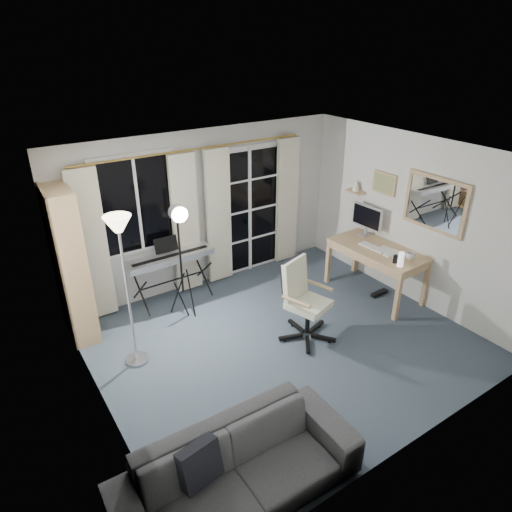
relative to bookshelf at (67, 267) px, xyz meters
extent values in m
cube|color=#36414F|center=(2.13, -1.72, -0.96)|extent=(4.50, 4.00, 0.02)
cube|color=white|center=(1.08, 0.26, 0.55)|extent=(1.20, 0.06, 1.40)
cube|color=black|center=(1.08, 0.23, 0.55)|extent=(1.10, 0.02, 1.30)
cube|color=white|center=(1.08, 0.22, 0.55)|extent=(0.04, 0.03, 1.30)
cube|color=white|center=(2.88, 0.26, 0.07)|extent=(1.32, 0.06, 2.11)
cube|color=black|center=(2.58, 0.23, 0.07)|extent=(0.55, 0.02, 1.95)
cube|color=black|center=(3.18, 0.23, 0.07)|extent=(0.55, 0.02, 1.95)
cube|color=white|center=(2.88, 0.22, 0.07)|extent=(0.05, 0.04, 2.05)
cube|color=white|center=(2.88, 0.22, -0.40)|extent=(1.15, 0.03, 0.03)
cube|color=white|center=(2.88, 0.22, 0.10)|extent=(1.15, 0.03, 0.03)
cube|color=white|center=(2.88, 0.22, 0.60)|extent=(1.15, 0.03, 0.03)
cylinder|color=gold|center=(1.98, 0.18, 1.20)|extent=(3.50, 0.03, 0.03)
cube|color=beige|center=(0.38, 0.16, 0.13)|extent=(0.40, 0.07, 2.10)
cube|color=beige|center=(1.73, 0.16, 0.13)|extent=(0.40, 0.07, 2.10)
cube|color=beige|center=(2.28, 0.16, 0.13)|extent=(0.40, 0.07, 2.10)
cube|color=beige|center=(3.58, 0.16, 0.13)|extent=(0.40, 0.07, 2.10)
cube|color=tan|center=(0.01, -0.44, 0.05)|extent=(0.32, 0.05, 2.01)
cube|color=tan|center=(0.06, 0.47, 0.05)|extent=(0.32, 0.05, 2.01)
cube|color=tan|center=(-0.11, 0.02, 0.05)|extent=(0.07, 0.90, 2.01)
cube|color=tan|center=(0.04, 0.02, -0.92)|extent=(0.36, 0.92, 0.03)
cube|color=tan|center=(0.04, 0.02, -0.55)|extent=(0.36, 0.92, 0.03)
cube|color=tan|center=(0.04, 0.02, -0.17)|extent=(0.36, 0.92, 0.03)
cube|color=tan|center=(0.04, 0.02, 0.21)|extent=(0.36, 0.92, 0.03)
cube|color=tan|center=(0.04, 0.02, 0.59)|extent=(0.36, 0.92, 0.03)
cube|color=tan|center=(0.04, 0.02, 1.02)|extent=(0.36, 0.92, 0.03)
cube|color=beige|center=(0.04, -0.36, -0.41)|extent=(0.23, 0.07, 0.26)
cube|color=olive|center=(0.04, -0.26, -0.44)|extent=(0.23, 0.05, 0.20)
cube|color=#2E2E2E|center=(0.05, -0.18, -0.42)|extent=(0.23, 0.05, 0.23)
cube|color=olive|center=(0.05, -0.10, -0.39)|extent=(0.23, 0.05, 0.30)
cube|color=beige|center=(0.05, -0.02, -0.42)|extent=(0.23, 0.06, 0.23)
cube|color=#B3333A|center=(0.06, 0.07, -0.42)|extent=(0.23, 0.05, 0.24)
cube|color=#365BA2|center=(0.06, 0.15, -0.42)|extent=(0.23, 0.06, 0.24)
cube|color=olive|center=(0.07, 0.24, -0.42)|extent=(0.23, 0.04, 0.23)
cube|color=#B3333A|center=(0.07, 0.31, -0.42)|extent=(0.23, 0.06, 0.24)
cube|color=#2E2E2E|center=(0.07, 0.40, -0.41)|extent=(0.23, 0.04, 0.26)
cube|color=#365BA2|center=(0.04, -0.36, -0.02)|extent=(0.23, 0.04, 0.27)
cube|color=#2E2E2E|center=(0.04, -0.28, -0.02)|extent=(0.23, 0.07, 0.27)
cube|color=#2E2E2E|center=(0.05, -0.18, -0.04)|extent=(0.23, 0.05, 0.23)
cube|color=#365BA2|center=(0.05, -0.11, -0.05)|extent=(0.23, 0.04, 0.22)
cube|color=#365BA2|center=(0.05, -0.04, -0.04)|extent=(0.23, 0.05, 0.23)
cube|color=#2E2E2E|center=(0.06, 0.04, -0.02)|extent=(0.23, 0.04, 0.28)
cube|color=#2E2E2E|center=(0.06, 0.11, -0.05)|extent=(0.23, 0.06, 0.22)
cube|color=#C4DF53|center=(0.07, 0.20, -0.04)|extent=(0.23, 0.05, 0.23)
cube|color=olive|center=(0.07, 0.28, -0.03)|extent=(0.23, 0.04, 0.24)
cube|color=#2E2E2E|center=(0.07, 0.35, -0.04)|extent=(0.23, 0.04, 0.23)
cube|color=#B3333A|center=(0.04, -0.36, 0.37)|extent=(0.23, 0.05, 0.28)
cube|color=#2E2E2E|center=(0.04, -0.28, 0.33)|extent=(0.23, 0.04, 0.22)
cube|color=beige|center=(0.05, -0.21, 0.38)|extent=(0.23, 0.04, 0.30)
cube|color=beige|center=(0.05, -0.14, 0.36)|extent=(0.23, 0.05, 0.27)
cube|color=olive|center=(0.05, -0.06, 0.34)|extent=(0.23, 0.04, 0.22)
cube|color=#365BA2|center=(0.06, 0.01, 0.34)|extent=(0.23, 0.05, 0.23)
cylinder|color=#B2B2B7|center=(0.42, -1.05, -0.94)|extent=(0.29, 0.29, 0.03)
cylinder|color=#B2B2B7|center=(0.42, -1.05, -0.05)|extent=(0.03, 0.03, 1.75)
cone|color=#FFE5B2|center=(0.42, -1.05, 0.85)|extent=(0.31, 0.31, 0.18)
cylinder|color=black|center=(0.87, -0.03, -0.61)|extent=(0.04, 0.62, 0.56)
cylinder|color=black|center=(0.87, -0.03, -0.61)|extent=(0.04, 0.62, 0.56)
cylinder|color=black|center=(1.86, -0.01, -0.61)|extent=(0.04, 0.62, 0.56)
cylinder|color=black|center=(1.86, -0.01, -0.61)|extent=(0.04, 0.62, 0.56)
cylinder|color=black|center=(1.37, -0.02, -0.61)|extent=(0.99, 0.04, 0.02)
cube|color=silver|center=(1.37, -0.02, -0.23)|extent=(1.29, 0.35, 0.09)
cube|color=white|center=(1.37, -0.10, -0.20)|extent=(1.19, 0.16, 0.01)
cube|color=black|center=(1.37, -0.06, -0.19)|extent=(1.15, 0.10, 0.01)
cube|color=black|center=(1.37, 0.08, -0.06)|extent=(0.35, 0.08, 0.21)
cylinder|color=black|center=(1.45, -0.46, -0.65)|extent=(0.04, 0.26, 0.68)
cylinder|color=black|center=(1.29, -0.35, -0.65)|extent=(0.22, 0.16, 0.68)
cylinder|color=black|center=(1.28, -0.55, -0.65)|extent=(0.24, 0.13, 0.68)
cylinder|color=black|center=(1.34, -0.45, 0.02)|extent=(0.03, 0.03, 1.18)
cylinder|color=silver|center=(1.34, -0.51, 0.60)|extent=(0.24, 0.14, 0.23)
cylinder|color=white|center=(1.33, -0.58, 0.60)|extent=(0.20, 0.04, 0.19)
cube|color=black|center=(2.66, -1.76, -0.91)|extent=(0.32, 0.15, 0.04)
cylinder|color=black|center=(2.73, -1.73, -0.93)|extent=(0.06, 0.06, 0.05)
cube|color=black|center=(2.45, -1.60, -0.91)|extent=(0.05, 0.32, 0.04)
cylinder|color=black|center=(2.45, -1.52, -0.93)|extent=(0.06, 0.06, 0.05)
cube|color=black|center=(2.23, -1.75, -0.91)|extent=(0.32, 0.15, 0.04)
cylinder|color=black|center=(2.16, -1.73, -0.93)|extent=(0.06, 0.06, 0.05)
cube|color=black|center=(2.31, -2.00, -0.91)|extent=(0.23, 0.29, 0.04)
cylinder|color=black|center=(2.26, -2.07, -0.93)|extent=(0.06, 0.06, 0.05)
cube|color=black|center=(2.57, -2.01, -0.91)|extent=(0.23, 0.29, 0.04)
cylinder|color=black|center=(2.62, -2.07, -0.93)|extent=(0.06, 0.06, 0.05)
cylinder|color=black|center=(2.44, -1.82, -0.67)|extent=(0.08, 0.08, 0.40)
cube|color=#F3F4CD|center=(2.44, -1.82, -0.45)|extent=(0.58, 0.58, 0.08)
cube|color=#F3F4CD|center=(2.38, -1.61, -0.14)|extent=(0.46, 0.25, 0.53)
cube|color=black|center=(2.36, -1.57, -0.12)|extent=(0.43, 0.22, 0.49)
cylinder|color=tan|center=(2.19, -1.88, -0.29)|extent=(0.16, 0.40, 0.04)
cylinder|color=tan|center=(2.69, -1.73, -0.29)|extent=(0.16, 0.40, 0.04)
cube|color=tan|center=(4.01, -1.50, -0.21)|extent=(0.77, 1.45, 0.04)
cube|color=tan|center=(4.01, -1.50, -0.28)|extent=(0.73, 1.41, 0.10)
cube|color=tan|center=(3.72, -2.18, -0.59)|extent=(0.06, 0.06, 0.72)
cube|color=tan|center=(4.35, -2.15, -0.59)|extent=(0.06, 0.06, 0.72)
cube|color=tan|center=(3.66, -0.84, -0.59)|extent=(0.06, 0.06, 0.72)
cube|color=tan|center=(4.29, -0.82, -0.59)|extent=(0.06, 0.06, 0.72)
cube|color=silver|center=(4.21, -1.05, -0.18)|extent=(0.19, 0.13, 0.02)
cube|color=silver|center=(4.21, -1.05, -0.05)|extent=(0.04, 0.03, 0.22)
cube|color=silver|center=(4.21, -1.05, 0.11)|extent=(0.06, 0.55, 0.34)
cube|color=black|center=(4.19, -1.05, 0.11)|extent=(0.03, 0.51, 0.30)
cube|color=white|center=(3.95, -1.45, -0.18)|extent=(0.16, 0.43, 0.02)
cube|color=white|center=(3.91, -1.75, -0.18)|extent=(0.07, 0.10, 0.02)
cube|color=white|center=(4.06, -1.65, -0.19)|extent=(0.28, 0.34, 0.01)
cube|color=white|center=(4.04, -1.85, -0.19)|extent=(0.22, 0.16, 0.00)
cube|color=black|center=(3.84, -1.96, -0.13)|extent=(0.05, 0.04, 0.12)
cylinder|color=white|center=(3.82, -2.06, -0.09)|extent=(0.08, 0.08, 0.20)
cube|color=black|center=(4.06, -1.60, -0.93)|extent=(0.31, 0.09, 0.05)
imported|color=silver|center=(4.11, -2.00, -0.13)|extent=(0.13, 0.10, 0.12)
cube|color=tan|center=(4.35, -2.07, 0.60)|extent=(0.04, 0.94, 0.74)
cube|color=white|center=(4.33, -2.07, 0.60)|extent=(0.01, 0.84, 0.64)
cube|color=tan|center=(4.36, -1.17, 0.65)|extent=(0.03, 0.42, 0.32)
cube|color=#489067|center=(4.34, -1.17, 0.65)|extent=(0.00, 0.36, 0.26)
cube|color=tan|center=(4.29, -0.67, 0.40)|extent=(0.16, 0.30, 0.02)
cone|color=#F3F4CD|center=(4.29, -0.67, 0.49)|extent=(0.12, 0.12, 0.15)
imported|color=#2C2C2E|center=(0.51, -3.27, -0.54)|extent=(2.11, 0.65, 0.82)
cube|color=black|center=(0.21, -3.17, -0.47)|extent=(0.38, 0.24, 0.37)
camera|label=1|loc=(-0.83, -5.54, 2.65)|focal=32.00mm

